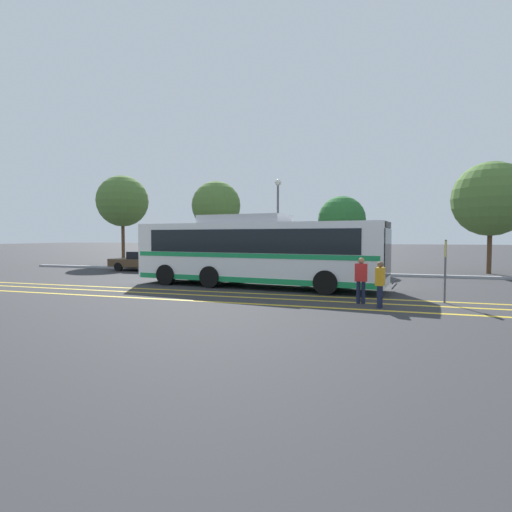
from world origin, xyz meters
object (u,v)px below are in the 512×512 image
at_px(street_lamp, 278,210).
at_px(tree_0, 342,220).
at_px(pedestrian_1, 380,282).
at_px(transit_bus, 256,250).
at_px(tree_1, 216,206).
at_px(tree_3, 122,201).
at_px(bus_stop_sign, 445,263).
at_px(parked_car_2, 294,263).
at_px(pedestrian_0, 361,278).
at_px(parked_car_0, 145,261).
at_px(tree_2, 491,199).
at_px(parked_car_1, 213,263).

xyz_separation_m(street_lamp, tree_0, (3.92, 2.21, -0.62)).
relative_size(street_lamp, tree_0, 1.20).
bearing_deg(street_lamp, pedestrian_1, -61.44).
height_order(transit_bus, tree_1, tree_1).
bearing_deg(street_lamp, tree_3, 164.67).
height_order(bus_stop_sign, street_lamp, street_lamp).
xyz_separation_m(street_lamp, tree_3, (-14.75, 4.04, 1.27)).
bearing_deg(bus_stop_sign, pedestrian_1, -44.92).
relative_size(parked_car_2, tree_3, 0.60).
height_order(parked_car_2, pedestrian_0, pedestrian_0).
height_order(pedestrian_0, bus_stop_sign, bus_stop_sign).
height_order(parked_car_0, pedestrian_1, pedestrian_1).
bearing_deg(tree_0, tree_3, 174.39).
bearing_deg(transit_bus, tree_3, -119.49).
height_order(parked_car_0, tree_1, tree_1).
bearing_deg(tree_2, pedestrian_0, -117.46).
relative_size(pedestrian_0, tree_3, 0.21).
bearing_deg(tree_3, parked_car_0, -44.39).
height_order(pedestrian_0, tree_2, tree_2).
distance_m(parked_car_2, bus_stop_sign, 10.73).
xyz_separation_m(pedestrian_1, tree_1, (-11.45, 13.39, 3.74)).
bearing_deg(parked_car_1, tree_2, 102.21).
height_order(parked_car_1, parked_car_2, parked_car_2).
bearing_deg(tree_2, street_lamp, -167.12).
bearing_deg(parked_car_0, transit_bus, -119.56).
distance_m(pedestrian_0, tree_0, 13.63).
bearing_deg(parked_car_1, tree_3, -122.22).
distance_m(street_lamp, tree_1, 5.33).
bearing_deg(parked_car_1, bus_stop_sign, 52.70).
xyz_separation_m(transit_bus, parked_car_1, (-4.61, 5.75, -1.04)).
distance_m(transit_bus, parked_car_2, 5.71).
relative_size(pedestrian_1, street_lamp, 0.25).
bearing_deg(parked_car_0, tree_0, -71.76).
distance_m(parked_car_1, pedestrian_0, 13.25).
bearing_deg(bus_stop_sign, street_lamp, -132.09).
xyz_separation_m(pedestrian_0, tree_1, (-10.81, 12.68, 3.69)).
bearing_deg(tree_3, tree_0, -5.61).
height_order(parked_car_0, parked_car_1, parked_car_0).
xyz_separation_m(parked_car_0, tree_1, (3.98, 3.18, 3.92)).
relative_size(street_lamp, tree_2, 0.87).
bearing_deg(tree_1, transit_bus, -57.58).
bearing_deg(pedestrian_1, street_lamp, 44.20).
distance_m(tree_2, tree_3, 27.83).
bearing_deg(parked_car_2, parked_car_1, -94.93).
xyz_separation_m(street_lamp, tree_1, (-5.05, 1.63, 0.48)).
distance_m(parked_car_0, tree_0, 13.78).
xyz_separation_m(parked_car_2, pedestrian_1, (4.89, -9.73, 0.11)).
bearing_deg(pedestrian_1, parked_car_0, 72.16).
xyz_separation_m(parked_car_2, tree_0, (2.41, 4.24, 2.74)).
relative_size(bus_stop_sign, tree_3, 0.30).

